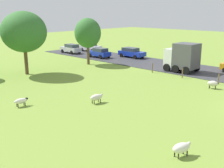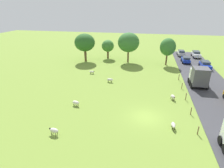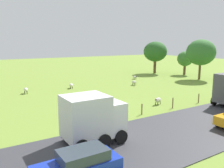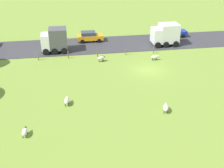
# 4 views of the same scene
# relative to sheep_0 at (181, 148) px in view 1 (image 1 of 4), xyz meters

# --- Properties ---
(sheep_0) EXTENTS (1.26, 0.84, 0.78)m
(sheep_0) POSITION_rel_sheep_0_xyz_m (0.00, 0.00, 0.00)
(sheep_0) COLOR silver
(sheep_0) RESTS_ON ground_plane
(sheep_1) EXTENTS (0.84, 1.18, 0.80)m
(sheep_1) POSITION_rel_sheep_0_xyz_m (14.05, 4.74, 0.02)
(sheep_1) COLOR beige
(sheep_1) RESTS_ON ground_plane
(sheep_3) EXTENTS (1.30, 0.65, 0.76)m
(sheep_3) POSITION_rel_sheep_0_xyz_m (2.99, 9.79, 0.00)
(sheep_3) COLOR silver
(sheep_3) RESTS_ON ground_plane
(sheep_4) EXTENTS (1.20, 0.55, 0.68)m
(sheep_4) POSITION_rel_sheep_0_xyz_m (-1.82, 13.58, -0.05)
(sheep_4) COLOR silver
(sheep_4) RESTS_ON ground_plane
(tree_0) EXTENTS (3.72, 3.72, 6.55)m
(tree_0) POSITION_rel_sheep_0_xyz_m (14.18, 23.45, 3.95)
(tree_0) COLOR brown
(tree_0) RESTS_ON ground_plane
(tree_2) EXTENTS (5.34, 5.34, 7.50)m
(tree_2) POSITION_rel_sheep_0_xyz_m (4.68, 23.98, 4.58)
(tree_2) COLOR brown
(tree_2) RESTS_ON ground_plane
(fence_post_2) EXTENTS (0.12, 0.12, 1.16)m
(fence_post_2) POSITION_rel_sheep_0_xyz_m (16.01, 5.05, 0.08)
(fence_post_2) COLOR brown
(fence_post_2) RESTS_ON ground_plane
(fence_post_3) EXTENTS (0.12, 0.12, 1.11)m
(fence_post_3) POSITION_rel_sheep_0_xyz_m (16.01, 9.28, 0.05)
(fence_post_3) COLOR brown
(fence_post_3) RESTS_ON ground_plane
(fence_post_4) EXTENTS (0.12, 0.12, 1.20)m
(fence_post_4) POSITION_rel_sheep_0_xyz_m (16.01, 13.51, 0.10)
(fence_post_4) COLOR brown
(fence_post_4) RESTS_ON ground_plane
(truck_0) EXTENTS (2.88, 3.81, 3.57)m
(truck_0) POSITION_rel_sheep_0_xyz_m (18.98, 11.07, 1.40)
(truck_0) COLOR white
(truck_0) RESTS_ON road_strip
(car_0) EXTENTS (1.95, 4.14, 1.62)m
(car_0) POSITION_rel_sheep_0_xyz_m (19.05, 33.65, 0.40)
(car_0) COLOR #B7B7BC
(car_0) RESTS_ON road_strip
(car_1) EXTENTS (2.09, 4.36, 1.66)m
(car_1) POSITION_rel_sheep_0_xyz_m (23.00, 32.87, 0.42)
(car_1) COLOR silver
(car_1) RESTS_ON road_strip
(car_2) EXTENTS (2.16, 4.46, 1.57)m
(car_2) POSITION_rel_sheep_0_xyz_m (22.99, 22.77, 0.38)
(car_2) COLOR #1933B2
(car_2) RESTS_ON road_strip
(car_5) EXTENTS (2.02, 3.83, 1.54)m
(car_5) POSITION_rel_sheep_0_xyz_m (19.27, 26.47, 0.36)
(car_5) COLOR #1933B2
(car_5) RESTS_ON road_strip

